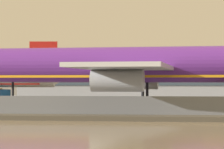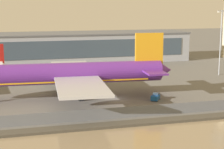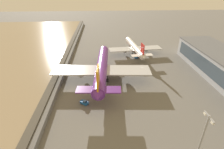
{
  "view_description": "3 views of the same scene",
  "coord_description": "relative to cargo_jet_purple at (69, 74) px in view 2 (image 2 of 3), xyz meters",
  "views": [
    {
      "loc": [
        -4.34,
        -73.36,
        3.97
      ],
      "look_at": [
        -13.28,
        6.28,
        4.91
      ],
      "focal_mm": 85.0,
      "sensor_mm": 36.0,
      "label": 1
    },
    {
      "loc": [
        -23.46,
        -86.08,
        22.54
      ],
      "look_at": [
        0.52,
        4.18,
        5.24
      ],
      "focal_mm": 60.0,
      "sensor_mm": 36.0,
      "label": 2
    },
    {
      "loc": [
        64.73,
        3.12,
        41.98
      ],
      "look_at": [
        -9.49,
        7.84,
        2.95
      ],
      "focal_mm": 28.0,
      "sensor_mm": 36.0,
      "label": 3
    }
  ],
  "objects": [
    {
      "name": "cargo_jet_purple",
      "position": [
        0.0,
        0.0,
        0.0
      ],
      "size": [
        54.0,
        46.34,
        15.92
      ],
      "color": "#602889",
      "rests_on": "ground"
    },
    {
      "name": "terminal_building",
      "position": [
        12.82,
        60.07,
        -0.2
      ],
      "size": [
        89.26,
        19.68,
        11.73
      ],
      "color": "#9EA3AD",
      "rests_on": "ground"
    },
    {
      "name": "ground_plane",
      "position": [
        10.67,
        -2.97,
        -6.08
      ],
      "size": [
        500.0,
        500.0,
        0.0
      ],
      "primitive_type": "plane",
      "color": "#66635E"
    },
    {
      "name": "shoreline_seawall",
      "position": [
        10.67,
        -23.47,
        -5.83
      ],
      "size": [
        320.0,
        3.0,
        0.5
      ],
      "color": "#474238",
      "rests_on": "ground"
    },
    {
      "name": "apron_light_mast_apron_west",
      "position": [
        52.45,
        19.06,
        5.72
      ],
      "size": [
        3.2,
        0.4,
        21.03
      ],
      "color": "#93969B",
      "rests_on": "ground"
    },
    {
      "name": "perimeter_fence",
      "position": [
        10.67,
        -18.97,
        -4.93
      ],
      "size": [
        280.0,
        0.1,
        2.29
      ],
      "color": "slate",
      "rests_on": "ground"
    },
    {
      "name": "baggage_tug",
      "position": [
        19.81,
        -7.13,
        -5.27
      ],
      "size": [
        3.14,
        3.54,
        1.8
      ],
      "color": "#19519E",
      "rests_on": "ground"
    }
  ]
}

